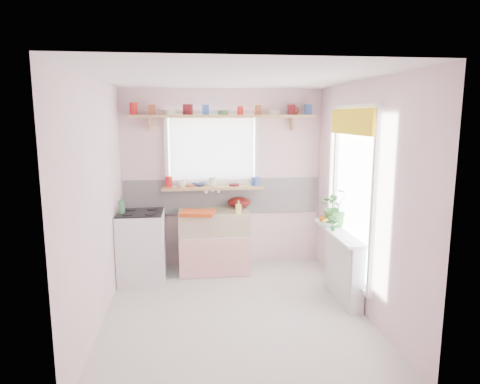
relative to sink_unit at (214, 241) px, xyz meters
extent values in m
plane|color=beige|center=(0.15, -1.29, -0.43)|extent=(3.20, 3.20, 0.00)
plane|color=white|center=(0.15, -1.29, 2.07)|extent=(3.20, 3.20, 0.00)
plane|color=#FCD3D8|center=(0.15, 0.31, 0.82)|extent=(2.80, 0.00, 2.80)
plane|color=#FCD3D8|center=(0.15, -2.89, 0.82)|extent=(2.80, 0.00, 2.80)
plane|color=#FCD3D8|center=(-1.25, -1.29, 0.82)|extent=(0.00, 3.20, 3.20)
plane|color=#FCD3D8|center=(1.55, -1.29, 0.82)|extent=(0.00, 3.20, 3.20)
cube|color=white|center=(0.15, 0.29, 0.57)|extent=(2.74, 0.03, 0.50)
cube|color=#D18790|center=(0.15, 0.29, 0.37)|extent=(2.74, 0.02, 0.12)
cube|color=white|center=(0.00, 0.30, 1.22)|extent=(1.20, 0.01, 1.00)
cube|color=white|center=(0.00, 0.24, 1.22)|extent=(1.15, 0.02, 0.95)
cube|color=white|center=(1.54, -1.09, 0.82)|extent=(0.01, 1.10, 1.90)
cube|color=yellow|center=(1.46, -1.09, 1.63)|extent=(0.03, 1.20, 0.28)
cube|color=white|center=(0.00, 0.01, -0.16)|extent=(0.85, 0.55, 0.55)
cube|color=#E25242|center=(0.00, -0.27, -0.16)|extent=(0.95, 0.02, 0.53)
cube|color=tan|center=(0.00, 0.01, 0.27)|extent=(0.95, 0.55, 0.30)
cylinder|color=silver|center=(0.00, 0.26, 0.67)|extent=(0.03, 0.22, 0.03)
cube|color=white|center=(-0.95, -0.24, 0.02)|extent=(0.58, 0.58, 0.90)
cube|color=black|center=(-0.95, -0.24, 0.47)|extent=(0.56, 0.56, 0.02)
cylinder|color=black|center=(-1.09, -0.38, 0.49)|extent=(0.14, 0.14, 0.01)
cylinder|color=black|center=(-0.81, -0.38, 0.49)|extent=(0.14, 0.14, 0.01)
cylinder|color=black|center=(-1.09, -0.10, 0.49)|extent=(0.14, 0.14, 0.01)
cylinder|color=black|center=(-0.81, -0.10, 0.49)|extent=(0.14, 0.14, 0.01)
cube|color=white|center=(1.45, -1.09, -0.06)|extent=(0.15, 0.90, 0.75)
cube|color=white|center=(1.42, -1.09, 0.33)|extent=(0.22, 0.95, 0.03)
cube|color=tan|center=(0.00, 0.19, 0.71)|extent=(1.40, 0.22, 0.04)
cube|color=tan|center=(0.15, 0.18, 1.69)|extent=(2.52, 0.24, 0.04)
cylinder|color=red|center=(-1.03, 0.18, 1.77)|extent=(0.11, 0.11, 0.12)
cylinder|color=#A55133|center=(-0.79, 0.18, 1.77)|extent=(0.11, 0.11, 0.12)
cylinder|color=silver|center=(-0.56, 0.18, 1.74)|extent=(0.11, 0.11, 0.06)
cylinder|color=#590F14|center=(-0.32, 0.18, 1.77)|extent=(0.11, 0.11, 0.12)
cylinder|color=#3359A5|center=(-0.09, 0.18, 1.77)|extent=(0.11, 0.11, 0.12)
cylinder|color=#3F7F4C|center=(0.15, 0.18, 1.74)|extent=(0.11, 0.11, 0.06)
cylinder|color=red|center=(0.39, 0.18, 1.77)|extent=(0.11, 0.11, 0.12)
cylinder|color=#A55133|center=(0.62, 0.18, 1.77)|extent=(0.11, 0.11, 0.12)
cylinder|color=silver|center=(0.86, 0.18, 1.74)|extent=(0.11, 0.11, 0.06)
cylinder|color=#590F14|center=(1.09, 0.18, 1.77)|extent=(0.11, 0.11, 0.12)
cylinder|color=#3359A5|center=(1.33, 0.18, 1.77)|extent=(0.11, 0.11, 0.12)
cylinder|color=red|center=(-0.62, 0.19, 0.79)|extent=(0.11, 0.11, 0.12)
cylinder|color=#A55133|center=(-0.31, 0.19, 0.79)|extent=(0.11, 0.11, 0.12)
cylinder|color=silver|center=(0.00, 0.19, 0.76)|extent=(0.11, 0.11, 0.06)
cylinder|color=#590F14|center=(0.31, 0.19, 0.79)|extent=(0.11, 0.11, 0.12)
cylinder|color=#3359A5|center=(0.62, 0.19, 0.79)|extent=(0.11, 0.11, 0.12)
cube|color=#DE4613|center=(-0.22, -0.19, 0.44)|extent=(0.49, 0.40, 0.04)
ellipsoid|color=#5B110F|center=(0.38, 0.21, 0.49)|extent=(0.39, 0.39, 0.15)
imported|color=#386F2C|center=(1.48, -0.69, 0.59)|extent=(0.46, 0.41, 0.49)
imported|color=white|center=(1.36, -0.69, 0.38)|extent=(0.35, 0.35, 0.07)
imported|color=#266027|center=(1.36, -0.92, 0.44)|extent=(0.12, 0.10, 0.20)
imported|color=#DDF06A|center=(0.32, -0.19, 0.51)|extent=(0.08, 0.08, 0.17)
imported|color=white|center=(-0.44, 0.13, 0.78)|extent=(0.15, 0.15, 0.10)
imported|color=#3656B1|center=(-0.20, 0.25, 0.76)|extent=(0.22, 0.22, 0.05)
imported|color=#A14031|center=(1.13, 0.24, 1.79)|extent=(0.17, 0.17, 0.17)
imported|color=#408052|center=(-1.17, -0.31, 0.60)|extent=(0.10, 0.10, 0.23)
sphere|color=orange|center=(1.36, -0.69, 0.44)|extent=(0.08, 0.08, 0.08)
sphere|color=orange|center=(1.42, -0.66, 0.44)|extent=(0.08, 0.08, 0.08)
sphere|color=orange|center=(1.31, -0.67, 0.44)|extent=(0.08, 0.08, 0.08)
cylinder|color=yellow|center=(1.38, -0.74, 0.45)|extent=(0.18, 0.04, 0.10)
camera|label=1|loc=(-0.31, -5.68, 1.68)|focal=32.00mm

